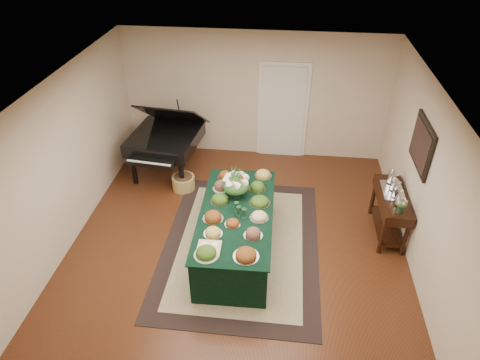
# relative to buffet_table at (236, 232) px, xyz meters

# --- Properties ---
(ground) EXTENTS (6.00, 6.00, 0.00)m
(ground) POSITION_rel_buffet_table_xyz_m (-0.00, 0.21, -0.40)
(ground) COLOR black
(ground) RESTS_ON ground
(area_rug) EXTENTS (2.54, 3.55, 0.01)m
(area_rug) POSITION_rel_buffet_table_xyz_m (0.06, 0.14, -0.39)
(area_rug) COLOR black
(area_rug) RESTS_ON ground
(kitchen_doorway) EXTENTS (1.05, 0.07, 2.10)m
(kitchen_doorway) POSITION_rel_buffet_table_xyz_m (0.60, 3.18, 0.62)
(kitchen_doorway) COLOR white
(kitchen_doorway) RESTS_ON ground
(buffet_table) EXTENTS (1.18, 2.42, 0.79)m
(buffet_table) POSITION_rel_buffet_table_xyz_m (0.00, 0.00, 0.00)
(buffet_table) COLOR black
(buffet_table) RESTS_ON ground
(food_platters) EXTENTS (1.00, 2.35, 0.13)m
(food_platters) POSITION_rel_buffet_table_xyz_m (-0.00, 0.03, 0.44)
(food_platters) COLOR silver
(food_platters) RESTS_ON buffet_table
(cutting_board) EXTENTS (0.34, 0.34, 0.10)m
(cutting_board) POSITION_rel_buffet_table_xyz_m (-0.28, -0.83, 0.43)
(cutting_board) COLOR tan
(cutting_board) RESTS_ON buffet_table
(green_goblets) EXTENTS (0.21, 0.22, 0.18)m
(green_goblets) POSITION_rel_buffet_table_xyz_m (0.06, -0.06, 0.48)
(green_goblets) COLOR #15341E
(green_goblets) RESTS_ON buffet_table
(floral_centerpiece) EXTENTS (0.44, 0.44, 0.44)m
(floral_centerpiece) POSITION_rel_buffet_table_xyz_m (-0.06, 0.43, 0.65)
(floral_centerpiece) COLOR #15341E
(floral_centerpiece) RESTS_ON buffet_table
(grand_piano) EXTENTS (1.53, 1.67, 1.61)m
(grand_piano) POSITION_rel_buffet_table_xyz_m (-1.69, 2.16, 0.39)
(grand_piano) COLOR black
(grand_piano) RESTS_ON ground
(wicker_basket) EXTENTS (0.44, 0.44, 0.28)m
(wicker_basket) POSITION_rel_buffet_table_xyz_m (-1.25, 1.62, -0.26)
(wicker_basket) COLOR #A27F41
(wicker_basket) RESTS_ON ground
(mahogany_sideboard) EXTENTS (0.45, 1.22, 0.80)m
(mahogany_sideboard) POSITION_rel_buffet_table_xyz_m (2.49, 0.73, 0.22)
(mahogany_sideboard) COLOR black
(mahogany_sideboard) RESTS_ON ground
(tea_service) EXTENTS (0.34, 0.74, 0.30)m
(tea_service) POSITION_rel_buffet_table_xyz_m (2.49, 0.81, 0.52)
(tea_service) COLOR silver
(tea_service) RESTS_ON mahogany_sideboard
(pink_bouquet) EXTENTS (0.20, 0.20, 0.25)m
(pink_bouquet) POSITION_rel_buffet_table_xyz_m (2.49, 0.27, 0.57)
(pink_bouquet) COLOR #15341E
(pink_bouquet) RESTS_ON mahogany_sideboard
(wall_painting) EXTENTS (0.05, 0.95, 0.75)m
(wall_painting) POSITION_rel_buffet_table_xyz_m (2.72, 0.73, 1.35)
(wall_painting) COLOR black
(wall_painting) RESTS_ON ground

